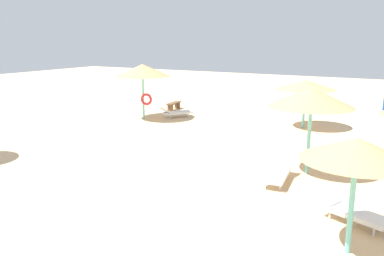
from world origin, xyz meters
name	(u,v)px	position (x,y,z in m)	size (l,w,h in m)	color
ground_plane	(148,180)	(0.00, 0.00, 0.00)	(80.00, 80.00, 0.00)	#DBBA8C
parasol_0	(357,150)	(6.63, -1.63, 2.37)	(2.35, 2.35, 2.63)	#6BC6BC
parasol_2	(311,97)	(4.47, 3.32, 2.69)	(2.88, 2.88, 3.03)	#6BC6BC
parasol_3	(143,71)	(-6.31, 8.34, 2.81)	(3.18, 3.18, 3.19)	#6BC6BC
parasol_4	(305,85)	(2.41, 10.62, 2.28)	(3.09, 3.09, 2.53)	#6BC6BC
lounger_0	(351,211)	(6.44, -0.01, 0.32)	(1.97, 1.27, 0.78)	white
lounger_1	(365,164)	(6.22, 4.47, 0.31)	(2.01, 1.19, 0.68)	white
lounger_2	(278,172)	(3.84, 2.01, 0.32)	(0.87, 1.95, 0.72)	white
lounger_3	(176,112)	(-4.94, 9.68, 0.31)	(1.60, 1.94, 0.64)	white
bench_0	(174,105)	(-6.43, 11.84, 0.35)	(0.59, 1.54, 0.49)	brown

